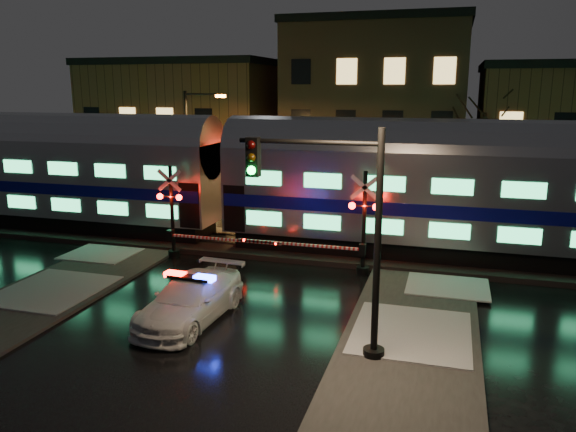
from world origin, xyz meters
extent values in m
plane|color=black|center=(0.00, 0.00, 0.00)|extent=(120.00, 120.00, 0.00)
cube|color=black|center=(0.00, 5.00, 0.12)|extent=(90.00, 4.20, 0.24)
cube|color=#2D2D2D|center=(6.50, -6.00, 0.06)|extent=(4.00, 20.00, 0.12)
cube|color=#543120|center=(-13.00, 22.00, 4.50)|extent=(14.00, 10.00, 9.00)
cube|color=brown|center=(2.00, 22.50, 5.75)|extent=(12.00, 11.00, 11.50)
cube|color=#543120|center=(15.00, 22.00, 4.25)|extent=(12.00, 10.00, 8.50)
cube|color=black|center=(-15.93, 5.00, 0.64)|extent=(24.00, 2.40, 0.80)
cube|color=#0B0D7C|center=(-15.93, 5.00, 2.54)|extent=(24.75, 3.09, 0.55)
cube|color=black|center=(10.07, 5.00, 0.64)|extent=(24.00, 2.40, 0.80)
cube|color=#B7BAC1|center=(10.07, 5.00, 2.94)|extent=(25.00, 3.05, 3.80)
cube|color=#0B0D7C|center=(10.07, 5.00, 2.54)|extent=(24.75, 3.09, 0.55)
cube|color=#40F691|center=(10.07, 3.45, 1.79)|extent=(21.00, 0.05, 0.62)
cube|color=#40F691|center=(10.07, 3.45, 3.59)|extent=(21.00, 0.05, 0.62)
cylinder|color=#B7BAC1|center=(10.07, 5.00, 4.64)|extent=(25.00, 3.05, 3.05)
imported|color=white|center=(-0.48, -3.79, 0.72)|extent=(2.32, 5.06, 1.43)
cube|color=black|center=(-0.48, -3.79, 1.47)|extent=(1.51, 0.48, 0.10)
cube|color=#FF0C05|center=(-1.02, -3.76, 1.51)|extent=(0.68, 0.38, 0.17)
cube|color=#1426FF|center=(0.05, -3.82, 1.51)|extent=(0.68, 0.38, 0.17)
cylinder|color=black|center=(4.15, 2.40, 0.16)|extent=(0.53, 0.53, 0.32)
cylinder|color=black|center=(4.15, 2.40, 2.12)|extent=(0.17, 0.17, 4.23)
sphere|color=#FF0C05|center=(3.68, 2.22, 2.86)|extent=(0.27, 0.27, 0.27)
sphere|color=#FF0C05|center=(4.63, 2.22, 2.86)|extent=(0.27, 0.27, 0.27)
cube|color=white|center=(1.51, 2.15, 1.11)|extent=(5.29, 0.10, 0.10)
cube|color=black|center=(4.15, 2.15, 1.11)|extent=(0.25, 0.30, 0.45)
cylinder|color=black|center=(-4.33, 2.40, 0.15)|extent=(0.51, 0.51, 0.31)
cylinder|color=black|center=(-4.33, 2.40, 2.05)|extent=(0.16, 0.16, 4.10)
sphere|color=#FF0C05|center=(-4.79, 2.22, 2.77)|extent=(0.27, 0.27, 0.27)
sphere|color=#FF0C05|center=(-3.87, 2.22, 2.77)|extent=(0.27, 0.27, 0.27)
cube|color=white|center=(-1.77, 2.15, 1.08)|extent=(5.13, 0.10, 0.10)
cube|color=black|center=(-4.33, 2.15, 1.08)|extent=(0.25, 0.30, 0.45)
cylinder|color=black|center=(5.59, -4.81, 0.16)|extent=(0.60, 0.60, 0.32)
cylinder|color=black|center=(5.59, -4.81, 3.22)|extent=(0.19, 0.19, 6.43)
cylinder|color=black|center=(3.66, -4.81, 6.00)|extent=(3.86, 0.13, 0.13)
cube|color=black|center=(2.16, -4.96, 5.57)|extent=(0.34, 0.30, 1.07)
sphere|color=#0CFF3F|center=(2.16, -5.12, 5.23)|extent=(0.24, 0.24, 0.24)
cylinder|color=black|center=(-6.77, 9.00, 3.62)|extent=(0.18, 0.18, 7.23)
cylinder|color=black|center=(-5.68, 9.00, 7.05)|extent=(2.17, 0.11, 0.11)
cube|color=orange|center=(-4.69, 9.00, 6.96)|extent=(0.50, 0.25, 0.16)
camera|label=1|loc=(7.35, -19.29, 7.42)|focal=35.00mm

